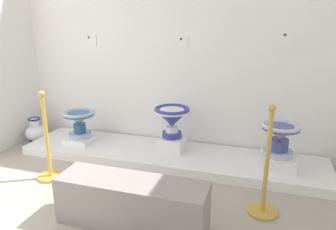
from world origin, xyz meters
name	(u,v)px	position (x,y,z in m)	size (l,w,h in m)	color
wall_back	(181,28)	(2.13, 2.90, 1.54)	(4.46, 0.06, 3.07)	white
display_platform	(169,156)	(2.13, 2.45, 0.05)	(3.62, 0.81, 0.11)	white
plinth_block_squat_floral	(81,139)	(0.93, 2.41, 0.14)	(0.34, 0.35, 0.07)	white
antique_toilet_squat_floral	(79,119)	(0.93, 2.41, 0.41)	(0.41, 0.41, 0.35)	#A4B6CC
plinth_block_pale_glazed	(172,144)	(2.15, 2.50, 0.19)	(0.28, 0.30, 0.17)	white
antique_toilet_pale_glazed	(172,117)	(2.15, 2.50, 0.52)	(0.42, 0.42, 0.37)	#303897
plinth_block_central_ornate	(277,161)	(3.36, 2.40, 0.18)	(0.38, 0.37, 0.14)	white
antique_toilet_central_ornate	(280,135)	(3.36, 2.40, 0.48)	(0.40, 0.40, 0.35)	silver
info_placard_first	(92,41)	(0.92, 2.87, 1.37)	(0.13, 0.01, 0.14)	white
info_placard_second	(184,43)	(2.18, 2.87, 1.37)	(0.11, 0.01, 0.14)	white
info_placard_third	(289,39)	(3.37, 2.87, 1.43)	(0.13, 0.01, 0.16)	white
decorative_vase_spare	(36,132)	(0.20, 2.45, 0.15)	(0.28, 0.28, 0.35)	navy
stanchion_post_near_left	(49,155)	(1.05, 1.63, 0.26)	(0.27, 0.27, 0.95)	gold
stanchion_post_near_right	(265,184)	(3.24, 1.63, 0.28)	(0.26, 0.26, 0.99)	gold
museum_bench	(132,203)	(2.22, 1.14, 0.20)	(1.23, 0.36, 0.40)	gray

